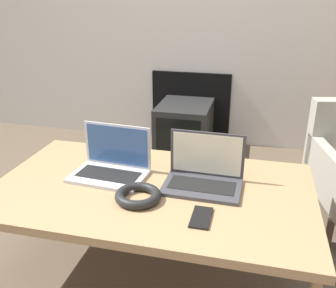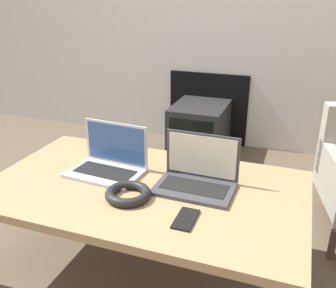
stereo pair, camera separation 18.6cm
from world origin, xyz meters
TOP-DOWN VIEW (x-y plane):
  - table at (0.00, 0.24)m, footprint 1.38×0.80m
  - laptop_left at (-0.21, 0.32)m, footprint 0.35×0.25m
  - laptop_right at (0.22, 0.32)m, footprint 0.34×0.23m
  - headphones at (-0.02, 0.12)m, footprint 0.19×0.19m
  - phone at (0.25, 0.05)m, footprint 0.07×0.15m
  - tv at (-0.14, 1.65)m, footprint 0.41×0.50m

SIDE VIEW (x-z plane):
  - tv at x=-0.14m, z-range 0.00..0.40m
  - table at x=0.00m, z-range 0.19..0.63m
  - phone at x=0.25m, z-range 0.44..0.45m
  - headphones at x=-0.02m, z-range 0.44..0.48m
  - laptop_left at x=-0.21m, z-range 0.38..0.60m
  - laptop_right at x=0.22m, z-range 0.38..0.60m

